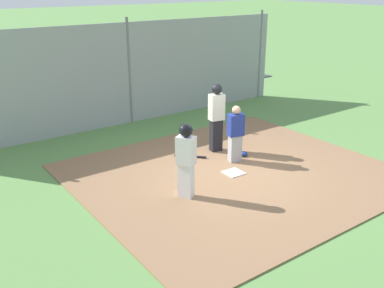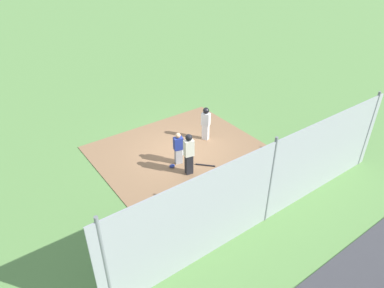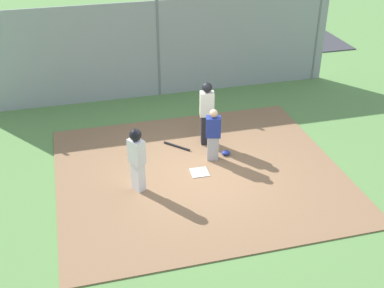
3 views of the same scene
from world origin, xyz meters
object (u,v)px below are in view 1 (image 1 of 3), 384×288
Objects in this scene: catcher_mask at (243,154)px; catcher at (235,133)px; umpire at (216,116)px; home_plate at (234,173)px; parked_car_white at (79,75)px; baseball_bat at (190,156)px; runner at (186,156)px; parked_car_silver at (151,70)px.

catcher is at bearing 15.36° from catcher_mask.
umpire is (-0.07, -0.87, 0.23)m from catcher.
home_plate is 10.52m from parked_car_white.
home_plate is at bearing -11.95° from umpire.
baseball_bat is 9.11m from parked_car_white.
catcher_mask is (-0.41, -0.11, -0.69)m from catcher.
runner is (2.22, 1.76, -0.04)m from umpire.
baseball_bat is at bearing -112.84° from parked_car_silver.
catcher is at bearing -81.00° from parked_car_white.
umpire is 7.70× the size of catcher_mask.
umpire is 8.71m from parked_car_silver.
catcher is 9.55m from parked_car_silver.
parked_car_white is (3.01, -0.84, 0.00)m from parked_car_silver.
catcher is at bearing -132.62° from home_plate.
parked_car_silver is at bearing 171.43° from umpire.
catcher is (-0.52, -0.57, 0.74)m from home_plate.
umpire is at bearing -112.53° from home_plate.
parked_car_white is at bearing -92.39° from home_plate.
umpire is 0.44× the size of parked_car_silver.
catcher is 0.35× the size of parked_car_silver.
catcher_mask is at bearing -143.88° from home_plate.
parked_car_white is (0.49, -9.81, 0.52)m from catcher_mask.
catcher reaches higher than parked_car_silver.
baseball_bat is 1.41m from catcher_mask.
parked_car_silver reaches higher than baseball_bat.
parked_car_white is at bearing -164.60° from catcher.
home_plate is 1.15m from catcher_mask.
umpire is at bearing -107.70° from parked_car_silver.
umpire is 9.07m from parked_car_white.
baseball_bat is (0.79, -0.86, -0.72)m from catcher.
catcher reaches higher than home_plate.
catcher_mask is 0.06× the size of parked_car_silver.
runner is 0.39× the size of parked_car_silver.
runner reaches higher than catcher_mask.
umpire reaches higher than catcher.
umpire is 0.42× the size of parked_car_white.
parked_car_silver is (-2.93, -9.09, -0.17)m from catcher.
runner is at bearing -52.53° from catcher.
parked_car_white is (-2.07, -10.82, -0.36)m from runner.
baseball_bat is 0.19× the size of parked_car_white.
baseball_bat is at bearing -122.45° from catcher.
catcher_mask reaches higher than baseball_bat.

